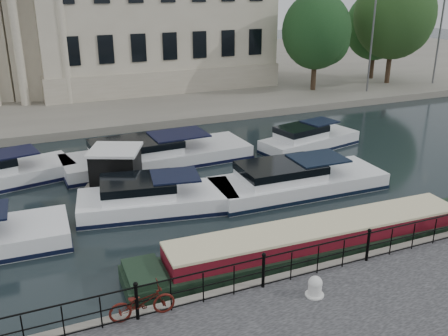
{
  "coord_description": "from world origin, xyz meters",
  "views": [
    {
      "loc": [
        -6.4,
        -14.02,
        9.56
      ],
      "look_at": [
        0.5,
        2.0,
        3.0
      ],
      "focal_mm": 40.0,
      "sensor_mm": 36.0,
      "label": 1
    }
  ],
  "objects_px": {
    "bicycle": "(142,302)",
    "narrowboat": "(319,244)",
    "harbour_hut": "(116,171)",
    "mooring_bollard": "(315,287)"
  },
  "relations": [
    {
      "from": "mooring_bollard",
      "to": "narrowboat",
      "type": "bearing_deg",
      "value": 54.26
    },
    {
      "from": "narrowboat",
      "to": "harbour_hut",
      "type": "relative_size",
      "value": 3.7
    },
    {
      "from": "bicycle",
      "to": "harbour_hut",
      "type": "xyz_separation_m",
      "value": [
        1.55,
        10.85,
        -0.09
      ]
    },
    {
      "from": "bicycle",
      "to": "narrowboat",
      "type": "xyz_separation_m",
      "value": [
        7.17,
        1.85,
        -0.68
      ]
    },
    {
      "from": "bicycle",
      "to": "mooring_bollard",
      "type": "bearing_deg",
      "value": -99.33
    },
    {
      "from": "mooring_bollard",
      "to": "narrowboat",
      "type": "relative_size",
      "value": 0.04
    },
    {
      "from": "harbour_hut",
      "to": "bicycle",
      "type": "bearing_deg",
      "value": -73.41
    },
    {
      "from": "bicycle",
      "to": "narrowboat",
      "type": "relative_size",
      "value": 0.13
    },
    {
      "from": "harbour_hut",
      "to": "mooring_bollard",
      "type": "bearing_deg",
      "value": -48.69
    },
    {
      "from": "narrowboat",
      "to": "mooring_bollard",
      "type": "bearing_deg",
      "value": -123.62
    }
  ]
}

